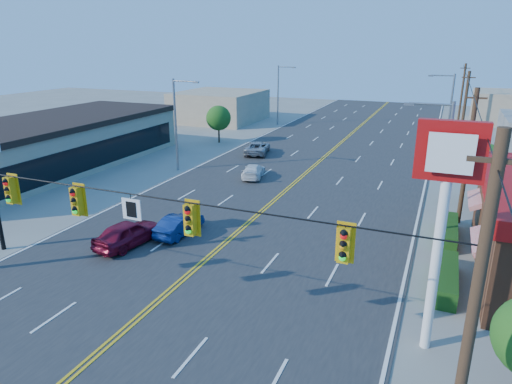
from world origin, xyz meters
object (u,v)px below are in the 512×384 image
at_px(signal_span, 103,219).
at_px(car_magenta, 128,234).
at_px(car_blue, 179,225).
at_px(car_silver, 257,148).
at_px(car_white, 253,171).
at_px(kfc_pylon, 445,194).

xyz_separation_m(signal_span, car_magenta, (-4.74, 7.04, -4.17)).
xyz_separation_m(car_magenta, car_blue, (1.81, 2.40, -0.11)).
distance_m(car_blue, car_silver, 21.15).
bearing_deg(car_white, car_silver, -82.60).
xyz_separation_m(kfc_pylon, car_blue, (-14.05, 5.44, -5.43)).
bearing_deg(kfc_pylon, car_blue, 158.84).
distance_m(signal_span, car_silver, 31.26).
relative_size(signal_span, car_blue, 6.58).
relative_size(car_magenta, car_blue, 1.14).
bearing_deg(car_silver, car_white, 97.08).
bearing_deg(signal_span, car_silver, 102.28).
bearing_deg(car_silver, signal_span, 89.06).
relative_size(car_magenta, car_silver, 0.91).
height_order(kfc_pylon, car_silver, kfc_pylon).
bearing_deg(car_silver, car_blue, 86.74).
bearing_deg(car_magenta, kfc_pylon, 178.08).
distance_m(signal_span, kfc_pylon, 11.87).
height_order(signal_span, car_silver, signal_span).
height_order(car_magenta, car_white, car_magenta).
height_order(car_blue, car_silver, car_silver).
bearing_deg(kfc_pylon, car_magenta, 169.16).
xyz_separation_m(kfc_pylon, car_magenta, (-15.86, 3.04, -5.33)).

